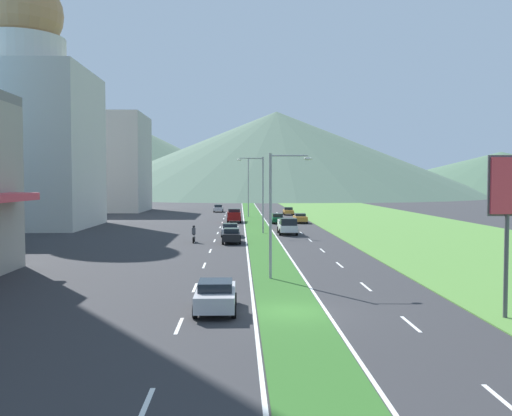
# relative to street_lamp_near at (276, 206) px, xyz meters

# --- Properties ---
(ground_plane) EXTENTS (600.00, 600.00, 0.00)m
(ground_plane) POSITION_rel_street_lamp_near_xyz_m (0.14, -9.21, -4.70)
(ground_plane) COLOR #2D2D30
(grass_median) EXTENTS (3.20, 240.00, 0.06)m
(grass_median) POSITION_rel_street_lamp_near_xyz_m (0.14, 50.79, -4.67)
(grass_median) COLOR #2D6023
(grass_median) RESTS_ON ground_plane
(grass_verge_right) EXTENTS (24.00, 240.00, 0.06)m
(grass_verge_right) POSITION_rel_street_lamp_near_xyz_m (20.74, 50.79, -4.67)
(grass_verge_right) COLOR #518438
(grass_verge_right) RESTS_ON ground_plane
(lane_dash_left_1) EXTENTS (0.16, 2.80, 0.01)m
(lane_dash_left_1) POSITION_rel_street_lamp_near_xyz_m (-4.96, -20.39, -4.70)
(lane_dash_left_1) COLOR silver
(lane_dash_left_1) RESTS_ON ground_plane
(lane_dash_left_2) EXTENTS (0.16, 2.80, 0.01)m
(lane_dash_left_2) POSITION_rel_street_lamp_near_xyz_m (-4.96, -11.57, -4.70)
(lane_dash_left_2) COLOR silver
(lane_dash_left_2) RESTS_ON ground_plane
(lane_dash_left_3) EXTENTS (0.16, 2.80, 0.01)m
(lane_dash_left_3) POSITION_rel_street_lamp_near_xyz_m (-4.96, -2.75, -4.70)
(lane_dash_left_3) COLOR silver
(lane_dash_left_3) RESTS_ON ground_plane
(lane_dash_left_4) EXTENTS (0.16, 2.80, 0.01)m
(lane_dash_left_4) POSITION_rel_street_lamp_near_xyz_m (-4.96, 6.07, -4.70)
(lane_dash_left_4) COLOR silver
(lane_dash_left_4) RESTS_ON ground_plane
(lane_dash_left_5) EXTENTS (0.16, 2.80, 0.01)m
(lane_dash_left_5) POSITION_rel_street_lamp_near_xyz_m (-4.96, 14.89, -4.70)
(lane_dash_left_5) COLOR silver
(lane_dash_left_5) RESTS_ON ground_plane
(lane_dash_left_6) EXTENTS (0.16, 2.80, 0.01)m
(lane_dash_left_6) POSITION_rel_street_lamp_near_xyz_m (-4.96, 23.71, -4.70)
(lane_dash_left_6) COLOR silver
(lane_dash_left_6) RESTS_ON ground_plane
(lane_dash_left_7) EXTENTS (0.16, 2.80, 0.01)m
(lane_dash_left_7) POSITION_rel_street_lamp_near_xyz_m (-4.96, 32.53, -4.70)
(lane_dash_left_7) COLOR silver
(lane_dash_left_7) RESTS_ON ground_plane
(lane_dash_left_8) EXTENTS (0.16, 2.80, 0.01)m
(lane_dash_left_8) POSITION_rel_street_lamp_near_xyz_m (-4.96, 41.34, -4.70)
(lane_dash_left_8) COLOR silver
(lane_dash_left_8) RESTS_ON ground_plane
(lane_dash_left_9) EXTENTS (0.16, 2.80, 0.01)m
(lane_dash_left_9) POSITION_rel_street_lamp_near_xyz_m (-4.96, 50.16, -4.70)
(lane_dash_left_9) COLOR silver
(lane_dash_left_9) RESTS_ON ground_plane
(lane_dash_left_10) EXTENTS (0.16, 2.80, 0.01)m
(lane_dash_left_10) POSITION_rel_street_lamp_near_xyz_m (-4.96, 58.98, -4.70)
(lane_dash_left_10) COLOR silver
(lane_dash_left_10) RESTS_ON ground_plane
(lane_dash_left_11) EXTENTS (0.16, 2.80, 0.01)m
(lane_dash_left_11) POSITION_rel_street_lamp_near_xyz_m (-4.96, 67.80, -4.70)
(lane_dash_left_11) COLOR silver
(lane_dash_left_11) RESTS_ON ground_plane
(lane_dash_left_12) EXTENTS (0.16, 2.80, 0.01)m
(lane_dash_left_12) POSITION_rel_street_lamp_near_xyz_m (-4.96, 76.62, -4.70)
(lane_dash_left_12) COLOR silver
(lane_dash_left_12) RESTS_ON ground_plane
(lane_dash_right_1) EXTENTS (0.16, 2.80, 0.01)m
(lane_dash_right_1) POSITION_rel_street_lamp_near_xyz_m (5.24, -20.39, -4.70)
(lane_dash_right_1) COLOR silver
(lane_dash_right_1) RESTS_ON ground_plane
(lane_dash_right_2) EXTENTS (0.16, 2.80, 0.01)m
(lane_dash_right_2) POSITION_rel_street_lamp_near_xyz_m (5.24, -11.57, -4.70)
(lane_dash_right_2) COLOR silver
(lane_dash_right_2) RESTS_ON ground_plane
(lane_dash_right_3) EXTENTS (0.16, 2.80, 0.01)m
(lane_dash_right_3) POSITION_rel_street_lamp_near_xyz_m (5.24, -2.75, -4.70)
(lane_dash_right_3) COLOR silver
(lane_dash_right_3) RESTS_ON ground_plane
(lane_dash_right_4) EXTENTS (0.16, 2.80, 0.01)m
(lane_dash_right_4) POSITION_rel_street_lamp_near_xyz_m (5.24, 6.07, -4.70)
(lane_dash_right_4) COLOR silver
(lane_dash_right_4) RESTS_ON ground_plane
(lane_dash_right_5) EXTENTS (0.16, 2.80, 0.01)m
(lane_dash_right_5) POSITION_rel_street_lamp_near_xyz_m (5.24, 14.89, -4.70)
(lane_dash_right_5) COLOR silver
(lane_dash_right_5) RESTS_ON ground_plane
(lane_dash_right_6) EXTENTS (0.16, 2.80, 0.01)m
(lane_dash_right_6) POSITION_rel_street_lamp_near_xyz_m (5.24, 23.71, -4.70)
(lane_dash_right_6) COLOR silver
(lane_dash_right_6) RESTS_ON ground_plane
(lane_dash_right_7) EXTENTS (0.16, 2.80, 0.01)m
(lane_dash_right_7) POSITION_rel_street_lamp_near_xyz_m (5.24, 32.53, -4.70)
(lane_dash_right_7) COLOR silver
(lane_dash_right_7) RESTS_ON ground_plane
(lane_dash_right_8) EXTENTS (0.16, 2.80, 0.01)m
(lane_dash_right_8) POSITION_rel_street_lamp_near_xyz_m (5.24, 41.34, -4.70)
(lane_dash_right_8) COLOR silver
(lane_dash_right_8) RESTS_ON ground_plane
(lane_dash_right_9) EXTENTS (0.16, 2.80, 0.01)m
(lane_dash_right_9) POSITION_rel_street_lamp_near_xyz_m (5.24, 50.16, -4.70)
(lane_dash_right_9) COLOR silver
(lane_dash_right_9) RESTS_ON ground_plane
(lane_dash_right_10) EXTENTS (0.16, 2.80, 0.01)m
(lane_dash_right_10) POSITION_rel_street_lamp_near_xyz_m (5.24, 58.98, -4.70)
(lane_dash_right_10) COLOR silver
(lane_dash_right_10) RESTS_ON ground_plane
(lane_dash_right_11) EXTENTS (0.16, 2.80, 0.01)m
(lane_dash_right_11) POSITION_rel_street_lamp_near_xyz_m (5.24, 67.80, -4.70)
(lane_dash_right_11) COLOR silver
(lane_dash_right_11) RESTS_ON ground_plane
(lane_dash_right_12) EXTENTS (0.16, 2.80, 0.01)m
(lane_dash_right_12) POSITION_rel_street_lamp_near_xyz_m (5.24, 76.62, -4.70)
(lane_dash_right_12) COLOR silver
(lane_dash_right_12) RESTS_ON ground_plane
(edge_line_median_left) EXTENTS (0.16, 240.00, 0.01)m
(edge_line_median_left) POSITION_rel_street_lamp_near_xyz_m (-1.61, 50.79, -4.70)
(edge_line_median_left) COLOR silver
(edge_line_median_left) RESTS_ON ground_plane
(edge_line_median_right) EXTENTS (0.16, 240.00, 0.01)m
(edge_line_median_right) POSITION_rel_street_lamp_near_xyz_m (1.89, 50.79, -4.70)
(edge_line_median_right) COLOR silver
(edge_line_median_right) RESTS_ON ground_plane
(domed_building) EXTENTS (17.80, 17.80, 34.22)m
(domed_building) POSITION_rel_street_lamp_near_xyz_m (-31.58, 42.06, 9.40)
(domed_building) COLOR beige
(domed_building) RESTS_ON ground_plane
(midrise_colored) EXTENTS (17.55, 17.55, 20.31)m
(midrise_colored) POSITION_rel_street_lamp_near_xyz_m (-30.97, 84.11, 5.45)
(midrise_colored) COLOR #B7B2A8
(midrise_colored) RESTS_ON ground_plane
(hill_far_left) EXTENTS (146.62, 146.62, 35.85)m
(hill_far_left) POSITION_rel_street_lamp_near_xyz_m (-58.85, 250.01, 13.22)
(hill_far_left) COLOR #516B56
(hill_far_left) RESTS_ON ground_plane
(hill_far_center) EXTENTS (182.20, 182.20, 37.30)m
(hill_far_center) POSITION_rel_street_lamp_near_xyz_m (14.22, 215.36, 13.95)
(hill_far_center) COLOR #516B56
(hill_far_center) RESTS_ON ground_plane
(hill_far_right) EXTENTS (168.35, 168.35, 20.82)m
(hill_far_right) POSITION_rel_street_lamp_near_xyz_m (126.31, 237.76, 5.70)
(hill_far_right) COLOR #47664C
(hill_far_right) RESTS_ON ground_plane
(street_lamp_near) EXTENTS (2.76, 0.34, 8.09)m
(street_lamp_near) POSITION_rel_street_lamp_near_xyz_m (0.00, 0.00, 0.00)
(street_lamp_near) COLOR #99999E
(street_lamp_near) RESTS_ON ground_plane
(street_lamp_mid) EXTENTS (3.21, 0.37, 9.24)m
(street_lamp_mid) POSITION_rel_street_lamp_near_xyz_m (0.17, 31.68, 0.64)
(street_lamp_mid) COLOR #99999E
(street_lamp_mid) RESTS_ON ground_plane
(street_lamp_far) EXTENTS (2.98, 0.49, 10.45)m
(street_lamp_far) POSITION_rel_street_lamp_near_xyz_m (-0.44, 63.35, 1.24)
(street_lamp_far) COLOR #99999E
(street_lamp_far) RESTS_ON ground_plane
(car_0) EXTENTS (2.01, 4.41, 1.52)m
(car_0) POSITION_rel_street_lamp_near_xyz_m (-3.47, -8.90, -3.92)
(car_0) COLOR #B2B2B7
(car_0) RESTS_ON ground_plane
(car_1) EXTENTS (1.91, 4.62, 1.43)m
(car_1) POSITION_rel_street_lamp_near_xyz_m (6.91, 49.09, -3.96)
(car_1) COLOR #C6842D
(car_1) RESTS_ON ground_plane
(car_2) EXTENTS (1.93, 4.40, 1.53)m
(car_2) POSITION_rel_street_lamp_near_xyz_m (-6.64, 79.76, -3.93)
(car_2) COLOR #B2B2B7
(car_2) RESTS_ON ground_plane
(car_3) EXTENTS (1.88, 4.19, 1.45)m
(car_3) POSITION_rel_street_lamp_near_xyz_m (6.87, 69.32, -3.97)
(car_3) COLOR #C6842D
(car_3) RESTS_ON ground_plane
(car_4) EXTENTS (2.04, 4.17, 1.50)m
(car_4) POSITION_rel_street_lamp_near_xyz_m (-3.37, 28.38, -3.94)
(car_4) COLOR #B2B2B7
(car_4) RESTS_ON ground_plane
(car_5) EXTENTS (1.86, 4.63, 1.46)m
(car_5) POSITION_rel_street_lamp_near_xyz_m (3.64, 37.05, -3.96)
(car_5) COLOR yellow
(car_5) RESTS_ON ground_plane
(car_6) EXTENTS (1.91, 4.30, 1.53)m
(car_6) POSITION_rel_street_lamp_near_xyz_m (-3.13, 21.33, -3.92)
(car_6) COLOR black
(car_6) RESTS_ON ground_plane
(car_7) EXTENTS (1.90, 4.62, 1.47)m
(car_7) POSITION_rel_street_lamp_near_xyz_m (3.40, 48.35, -3.96)
(car_7) COLOR #0C5128
(car_7) RESTS_ON ground_plane
(pickup_truck_0) EXTENTS (2.18, 5.40, 2.00)m
(pickup_truck_0) POSITION_rel_street_lamp_near_xyz_m (3.40, 30.59, -3.72)
(pickup_truck_0) COLOR silver
(pickup_truck_0) RESTS_ON ground_plane
(pickup_truck_1) EXTENTS (2.18, 5.40, 2.00)m
(pickup_truck_1) POSITION_rel_street_lamp_near_xyz_m (-3.12, 51.06, -3.72)
(pickup_truck_1) COLOR maroon
(pickup_truck_1) RESTS_ON ground_plane
(motorcycle_rider) EXTENTS (0.36, 2.00, 1.80)m
(motorcycle_rider) POSITION_rel_street_lamp_near_xyz_m (-7.02, 21.98, -3.96)
(motorcycle_rider) COLOR black
(motorcycle_rider) RESTS_ON ground_plane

